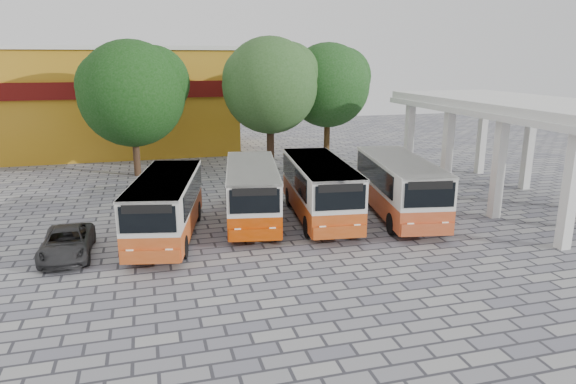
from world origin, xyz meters
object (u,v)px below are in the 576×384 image
object	(u,v)px
bus_centre_right	(320,186)
bus_far_right	(399,184)
bus_far_left	(166,203)
parked_car	(67,243)
bus_centre_left	(252,189)

from	to	relation	value
bus_centre_right	bus_far_right	distance (m)	3.85
bus_centre_right	bus_far_right	bearing A→B (deg)	-3.36
bus_far_left	parked_car	xyz separation A→B (m)	(-3.83, -1.09, -0.99)
bus_far_left	bus_centre_left	xyz separation A→B (m)	(3.95, 1.33, 0.01)
bus_far_left	bus_centre_right	bearing A→B (deg)	18.59
bus_centre_right	parked_car	world-z (taller)	bus_centre_right
bus_centre_right	bus_far_right	size ratio (longest dim) A/B	0.97
bus_centre_right	parked_car	bearing A→B (deg)	-163.59
bus_centre_left	parked_car	bearing A→B (deg)	-152.94
bus_far_left	bus_centre_right	size ratio (longest dim) A/B	0.98
bus_far_left	bus_centre_right	world-z (taller)	bus_centre_right
bus_centre_left	bus_far_right	world-z (taller)	bus_far_right
bus_centre_left	parked_car	distance (m)	8.20
bus_far_left	bus_centre_left	size ratio (longest dim) A/B	1.00
bus_far_right	bus_centre_right	bearing A→B (deg)	-179.96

